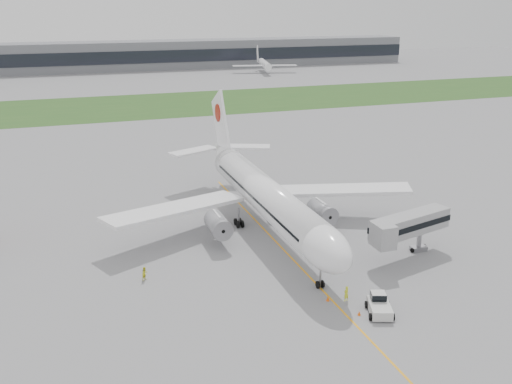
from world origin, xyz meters
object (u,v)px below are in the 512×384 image
object	(u,v)px
airliner	(264,193)
pushback_tug	(379,305)
jet_bridge	(406,226)
ground_crew_near	(346,294)

from	to	relation	value
airliner	pushback_tug	size ratio (longest dim) A/B	12.07
jet_bridge	ground_crew_near	bearing A→B (deg)	-162.87
airliner	ground_crew_near	xyz separation A→B (m)	(1.43, -23.70, -4.74)
airliner	jet_bridge	distance (m)	21.32
jet_bridge	ground_crew_near	distance (m)	15.35
airliner	pushback_tug	xyz separation A→B (m)	(3.65, -27.20, -4.73)
airliner	ground_crew_near	distance (m)	24.22
airliner	ground_crew_near	world-z (taller)	airliner
pushback_tug	jet_bridge	size ratio (longest dim) A/B	0.34
airliner	jet_bridge	xyz separation A→B (m)	(14.15, -15.92, -1.07)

